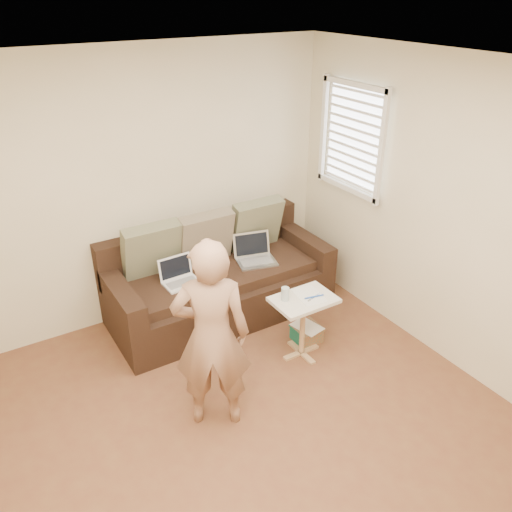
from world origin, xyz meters
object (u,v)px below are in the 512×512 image
at_px(drinking_glass, 285,294).
at_px(striped_box, 307,333).
at_px(sofa, 220,277).
at_px(person, 211,336).
at_px(laptop_silver, 257,263).
at_px(laptop_white, 182,284).
at_px(side_table, 302,327).

distance_m(drinking_glass, striped_box, 0.66).
bearing_deg(sofa, person, -120.03).
xyz_separation_m(sofa, laptop_silver, (0.38, -0.09, 0.10)).
bearing_deg(laptop_white, side_table, -52.53).
height_order(laptop_silver, person, person).
distance_m(laptop_white, striped_box, 1.27).
bearing_deg(person, side_table, -136.90).
bearing_deg(person, drinking_glass, -130.55).
bearing_deg(laptop_silver, laptop_white, -167.05).
relative_size(laptop_white, person, 0.21).
distance_m(sofa, laptop_white, 0.46).
height_order(laptop_white, striped_box, laptop_white).
height_order(laptop_silver, drinking_glass, drinking_glass).
distance_m(sofa, drinking_glass, 0.95).
relative_size(laptop_silver, person, 0.24).
relative_size(laptop_silver, side_table, 0.64).
bearing_deg(side_table, sofa, 107.81).
xyz_separation_m(sofa, striped_box, (0.47, -0.84, -0.35)).
xyz_separation_m(laptop_silver, person, (-1.10, -1.17, 0.26)).
bearing_deg(laptop_white, laptop_silver, -3.34).
bearing_deg(drinking_glass, sofa, 100.00).
relative_size(side_table, drinking_glass, 4.99).
bearing_deg(laptop_silver, side_table, -80.39).
bearing_deg(striped_box, sofa, 119.54).
bearing_deg(striped_box, drinking_glass, -167.52).
height_order(person, side_table, person).
bearing_deg(laptop_white, striped_box, -42.27).
bearing_deg(person, laptop_white, -75.72).
bearing_deg(sofa, drinking_glass, -80.00).
height_order(laptop_silver, side_table, laptop_silver).
height_order(person, striped_box, person).
relative_size(sofa, drinking_glass, 18.33).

